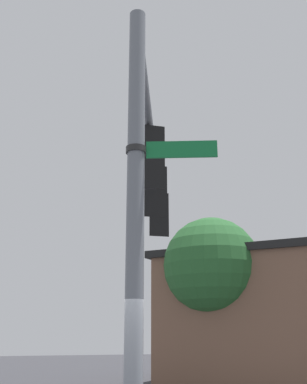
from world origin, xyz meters
name	(u,v)px	position (x,y,z in m)	size (l,w,h in m)	color
signal_pole	(135,240)	(0.00, 0.00, 3.20)	(0.22, 0.22, 6.40)	slate
mast_arm	(152,146)	(1.15, 3.60, 5.99)	(0.17, 0.17, 7.56)	slate
traffic_light_nearest_pole	(148,159)	(0.77, 2.43, 5.20)	(0.54, 0.49, 1.31)	black
traffic_light_mid_inner	(154,193)	(1.43, 4.49, 5.20)	(0.54, 0.49, 1.31)	black
traffic_light_mid_outer	(157,216)	(2.08, 6.54, 5.20)	(0.54, 0.49, 1.31)	black
street_name_sign	(160,150)	(0.29, -0.09, 4.35)	(1.11, 0.46, 0.22)	#147238
tree_by_storefront	(212,266)	(5.87, 12.01, 4.65)	(3.90, 3.90, 6.63)	#4C3823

